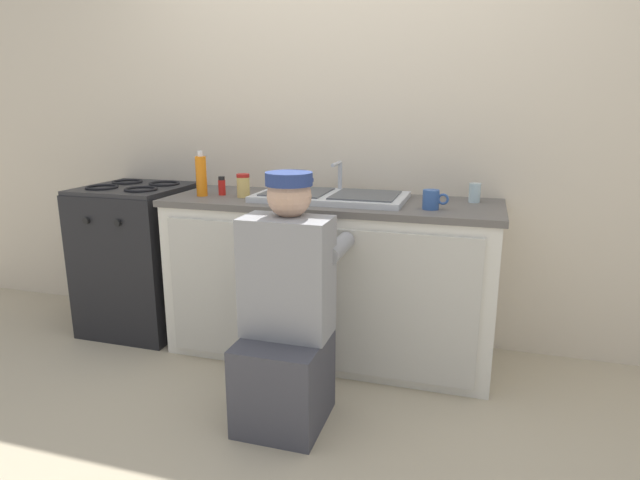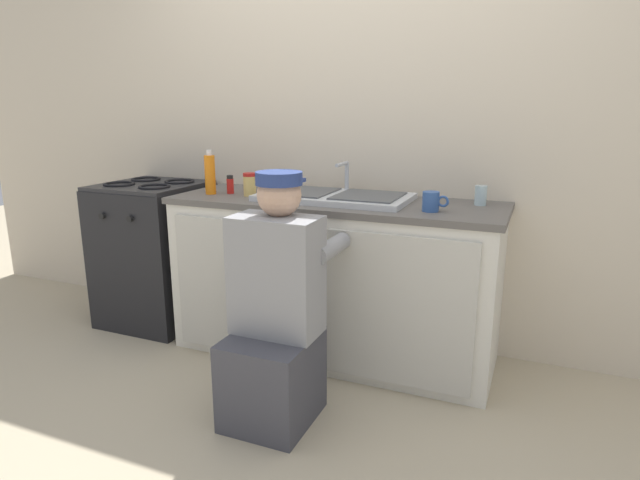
{
  "view_description": "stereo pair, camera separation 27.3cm",
  "coord_description": "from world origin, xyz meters",
  "px_view_note": "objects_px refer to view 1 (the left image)",
  "views": [
    {
      "loc": [
        0.77,
        -2.43,
        1.37
      ],
      "look_at": [
        0.0,
        0.1,
        0.71
      ],
      "focal_mm": 30.0,
      "sensor_mm": 36.0,
      "label": 1
    },
    {
      "loc": [
        1.03,
        -2.34,
        1.37
      ],
      "look_at": [
        0.0,
        0.1,
        0.71
      ],
      "focal_mm": 30.0,
      "sensor_mm": 36.0,
      "label": 2
    }
  ],
  "objects_px": {
    "spice_bottle_red": "(222,186)",
    "stove_range": "(140,258)",
    "soap_bottle_orange": "(201,176)",
    "plumber_person": "(287,322)",
    "condiment_jar": "(243,186)",
    "water_glass": "(475,193)",
    "coffee_mug": "(432,200)",
    "sink_double_basin": "(331,196)"
  },
  "relations": [
    {
      "from": "soap_bottle_orange",
      "to": "condiment_jar",
      "type": "distance_m",
      "value": 0.25
    },
    {
      "from": "water_glass",
      "to": "coffee_mug",
      "type": "height_order",
      "value": "water_glass"
    },
    {
      "from": "plumber_person",
      "to": "coffee_mug",
      "type": "relative_size",
      "value": 8.76
    },
    {
      "from": "coffee_mug",
      "to": "sink_double_basin",
      "type": "bearing_deg",
      "value": 167.05
    },
    {
      "from": "plumber_person",
      "to": "condiment_jar",
      "type": "height_order",
      "value": "plumber_person"
    },
    {
      "from": "plumber_person",
      "to": "condiment_jar",
      "type": "relative_size",
      "value": 8.63
    },
    {
      "from": "plumber_person",
      "to": "soap_bottle_orange",
      "type": "distance_m",
      "value": 1.09
    },
    {
      "from": "condiment_jar",
      "to": "water_glass",
      "type": "bearing_deg",
      "value": 9.53
    },
    {
      "from": "water_glass",
      "to": "condiment_jar",
      "type": "xyz_separation_m",
      "value": [
        -1.22,
        -0.21,
        0.01
      ]
    },
    {
      "from": "water_glass",
      "to": "coffee_mug",
      "type": "relative_size",
      "value": 0.79
    },
    {
      "from": "spice_bottle_red",
      "to": "stove_range",
      "type": "bearing_deg",
      "value": 176.71
    },
    {
      "from": "sink_double_basin",
      "to": "soap_bottle_orange",
      "type": "xyz_separation_m",
      "value": [
        -0.72,
        -0.1,
        0.09
      ]
    },
    {
      "from": "stove_range",
      "to": "soap_bottle_orange",
      "type": "bearing_deg",
      "value": -10.49
    },
    {
      "from": "water_glass",
      "to": "stove_range",
      "type": "bearing_deg",
      "value": -175.94
    },
    {
      "from": "plumber_person",
      "to": "water_glass",
      "type": "height_order",
      "value": "plumber_person"
    },
    {
      "from": "spice_bottle_red",
      "to": "condiment_jar",
      "type": "height_order",
      "value": "condiment_jar"
    },
    {
      "from": "plumber_person",
      "to": "sink_double_basin",
      "type": "bearing_deg",
      "value": 90.27
    },
    {
      "from": "plumber_person",
      "to": "soap_bottle_orange",
      "type": "relative_size",
      "value": 4.42
    },
    {
      "from": "coffee_mug",
      "to": "spice_bottle_red",
      "type": "height_order",
      "value": "spice_bottle_red"
    },
    {
      "from": "condiment_jar",
      "to": "plumber_person",
      "type": "bearing_deg",
      "value": -52.83
    },
    {
      "from": "spice_bottle_red",
      "to": "plumber_person",
      "type": "bearing_deg",
      "value": -46.71
    },
    {
      "from": "coffee_mug",
      "to": "spice_bottle_red",
      "type": "xyz_separation_m",
      "value": [
        -1.17,
        0.09,
        0.0
      ]
    },
    {
      "from": "sink_double_basin",
      "to": "spice_bottle_red",
      "type": "bearing_deg",
      "value": -176.63
    },
    {
      "from": "spice_bottle_red",
      "to": "condiment_jar",
      "type": "relative_size",
      "value": 0.82
    },
    {
      "from": "plumber_person",
      "to": "condiment_jar",
      "type": "xyz_separation_m",
      "value": [
        -0.49,
        0.64,
        0.49
      ]
    },
    {
      "from": "sink_double_basin",
      "to": "water_glass",
      "type": "height_order",
      "value": "sink_double_basin"
    },
    {
      "from": "coffee_mug",
      "to": "condiment_jar",
      "type": "bearing_deg",
      "value": 176.77
    },
    {
      "from": "soap_bottle_orange",
      "to": "condiment_jar",
      "type": "relative_size",
      "value": 1.95
    },
    {
      "from": "water_glass",
      "to": "spice_bottle_red",
      "type": "xyz_separation_m",
      "value": [
        -1.37,
        -0.18,
        0.0
      ]
    },
    {
      "from": "soap_bottle_orange",
      "to": "sink_double_basin",
      "type": "bearing_deg",
      "value": 7.69
    },
    {
      "from": "stove_range",
      "to": "condiment_jar",
      "type": "xyz_separation_m",
      "value": [
        0.75,
        -0.06,
        0.49
      ]
    },
    {
      "from": "sink_double_basin",
      "to": "plumber_person",
      "type": "relative_size",
      "value": 0.72
    },
    {
      "from": "spice_bottle_red",
      "to": "soap_bottle_orange",
      "type": "relative_size",
      "value": 0.42
    },
    {
      "from": "plumber_person",
      "to": "coffee_mug",
      "type": "bearing_deg",
      "value": 47.17
    },
    {
      "from": "sink_double_basin",
      "to": "soap_bottle_orange",
      "type": "distance_m",
      "value": 0.73
    },
    {
      "from": "coffee_mug",
      "to": "soap_bottle_orange",
      "type": "height_order",
      "value": "soap_bottle_orange"
    },
    {
      "from": "spice_bottle_red",
      "to": "soap_bottle_orange",
      "type": "height_order",
      "value": "soap_bottle_orange"
    },
    {
      "from": "water_glass",
      "to": "coffee_mug",
      "type": "distance_m",
      "value": 0.33
    },
    {
      "from": "water_glass",
      "to": "condiment_jar",
      "type": "height_order",
      "value": "condiment_jar"
    },
    {
      "from": "water_glass",
      "to": "soap_bottle_orange",
      "type": "xyz_separation_m",
      "value": [
        -1.46,
        -0.24,
        0.06
      ]
    },
    {
      "from": "spice_bottle_red",
      "to": "condiment_jar",
      "type": "xyz_separation_m",
      "value": [
        0.15,
        -0.03,
        0.01
      ]
    },
    {
      "from": "water_glass",
      "to": "spice_bottle_red",
      "type": "relative_size",
      "value": 0.95
    }
  ]
}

